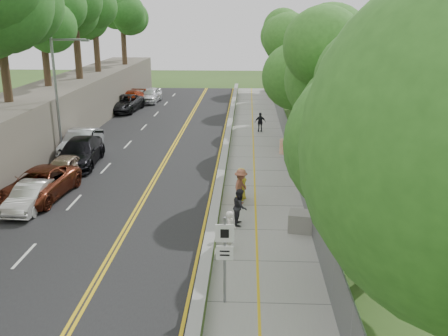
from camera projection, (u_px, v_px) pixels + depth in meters
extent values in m
plane|color=#33511E|center=(202.00, 261.00, 19.81)|extent=(140.00, 140.00, 0.00)
cube|color=black|center=(143.00, 156.00, 34.36)|extent=(11.20, 66.00, 0.04)
cube|color=gray|center=(259.00, 157.00, 34.00)|extent=(4.20, 66.00, 0.05)
cube|color=#96EB3C|center=(225.00, 153.00, 34.02)|extent=(0.42, 66.00, 0.60)
cube|color=#595147|center=(25.00, 127.00, 34.15)|extent=(5.00, 66.00, 4.00)
cube|color=slate|center=(290.00, 144.00, 33.62)|extent=(0.04, 66.00, 2.00)
cylinder|color=gray|center=(57.00, 100.00, 32.48)|extent=(0.18, 0.18, 8.00)
cylinder|color=gray|center=(68.00, 40.00, 31.29)|extent=(2.30, 0.13, 0.13)
cube|color=gray|center=(85.00, 40.00, 31.26)|extent=(0.50, 0.22, 0.14)
cylinder|color=gray|center=(225.00, 261.00, 16.43)|extent=(0.09, 0.09, 3.10)
cube|color=white|center=(225.00, 233.00, 16.10)|extent=(0.62, 0.04, 0.62)
cube|color=white|center=(225.00, 253.00, 16.31)|extent=(0.56, 0.04, 0.50)
cylinder|color=orange|center=(284.00, 146.00, 34.72)|extent=(0.62, 0.62, 1.02)
cube|color=slate|center=(303.00, 222.00, 22.33)|extent=(1.44, 1.18, 0.86)
imported|color=silver|center=(31.00, 196.00, 24.83)|extent=(1.49, 4.04, 1.32)
imported|color=maroon|center=(39.00, 185.00, 26.15)|extent=(3.08, 5.82, 1.56)
imported|color=black|center=(80.00, 152.00, 32.02)|extent=(2.75, 5.94, 1.68)
imported|color=tan|center=(63.00, 169.00, 29.09)|extent=(1.82, 4.15, 1.39)
imported|color=silver|center=(81.00, 142.00, 34.62)|extent=(1.78, 5.09, 1.68)
imported|color=black|center=(124.00, 103.00, 49.77)|extent=(3.26, 6.12, 1.64)
imported|color=#9A270A|center=(130.00, 99.00, 52.31)|extent=(2.77, 5.68, 1.59)
imported|color=white|center=(150.00, 95.00, 54.92)|extent=(2.18, 4.87, 1.62)
imported|color=gold|center=(241.00, 184.00, 26.01)|extent=(0.81, 0.98, 1.71)
imported|color=white|center=(231.00, 230.00, 20.45)|extent=(0.45, 0.64, 1.69)
imported|color=#242328|center=(240.00, 207.00, 22.91)|extent=(0.70, 0.87, 1.71)
imported|color=#99543C|center=(241.00, 187.00, 25.32)|extent=(1.05, 1.37, 1.87)
imported|color=black|center=(260.00, 122.00, 41.11)|extent=(0.99, 0.52, 1.61)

